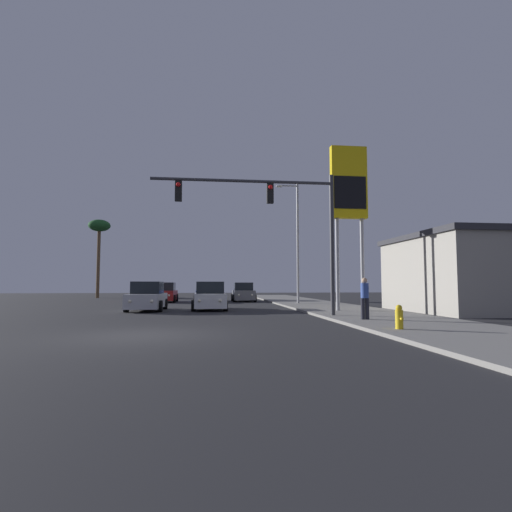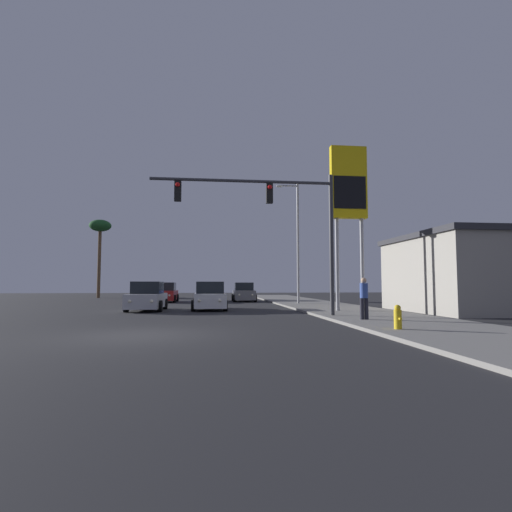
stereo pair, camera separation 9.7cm
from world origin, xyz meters
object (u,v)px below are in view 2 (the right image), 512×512
object	(u,v)px
car_white	(210,297)
fire_hydrant	(398,317)
car_black	(148,291)
car_silver	(147,297)
gas_station_sign	(349,191)
car_grey	(244,293)
traffic_light_mast	(279,213)
street_lamp	(296,236)
car_blue	(206,293)
car_red	(165,293)
palm_tree_far	(100,230)
pedestrian_on_sidewalk	(364,296)

from	to	relation	value
car_white	fire_hydrant	xyz separation A→B (m)	(5.95, -12.09, -0.27)
car_black	fire_hydrant	world-z (taller)	car_black
car_silver	fire_hydrant	xyz separation A→B (m)	(9.56, -11.78, -0.27)
gas_station_sign	car_grey	bearing A→B (deg)	107.08
traffic_light_mast	street_lamp	size ratio (longest dim) A/B	0.93
car_blue	traffic_light_mast	xyz separation A→B (m)	(3.51, -18.43, 4.02)
car_red	palm_tree_far	distance (m)	15.70
car_black	traffic_light_mast	bearing A→B (deg)	108.14
car_blue	street_lamp	bearing A→B (deg)	132.09
car_silver	car_black	world-z (taller)	same
car_silver	street_lamp	distance (m)	12.19
fire_hydrant	car_white	bearing A→B (deg)	116.19
car_silver	gas_station_sign	xyz separation A→B (m)	(11.17, -2.97, 5.86)
car_white	fire_hydrant	bearing A→B (deg)	114.50
car_grey	pedestrian_on_sidewalk	bearing A→B (deg)	99.53
car_blue	traffic_light_mast	distance (m)	19.19
car_blue	gas_station_sign	bearing A→B (deg)	115.26
car_silver	fire_hydrant	bearing A→B (deg)	130.13
car_silver	fire_hydrant	size ratio (longest dim) A/B	5.69
fire_hydrant	palm_tree_far	size ratio (longest dim) A/B	0.09
car_black	fire_hydrant	xyz separation A→B (m)	(12.91, -33.87, -0.27)
car_black	car_white	distance (m)	22.86
car_silver	gas_station_sign	size ratio (longest dim) A/B	0.48
car_blue	palm_tree_far	xyz separation A→B (m)	(-12.12, 10.10, 6.89)
car_red	gas_station_sign	xyz separation A→B (m)	(11.40, -14.29, 5.86)
car_red	traffic_light_mast	world-z (taller)	traffic_light_mast
car_grey	street_lamp	xyz separation A→B (m)	(3.43, -6.50, 4.36)
car_black	street_lamp	distance (m)	21.81
car_red	gas_station_sign	world-z (taller)	gas_station_sign
car_red	street_lamp	distance (m)	12.61
street_lamp	car_blue	bearing A→B (deg)	134.05
car_black	gas_station_sign	xyz separation A→B (m)	(14.52, -25.05, 5.86)
car_red	palm_tree_far	bearing A→B (deg)	-51.99
fire_hydrant	palm_tree_far	world-z (taller)	palm_tree_far
palm_tree_far	traffic_light_mast	bearing A→B (deg)	-61.30
car_silver	car_white	bearing A→B (deg)	-174.02
car_silver	car_grey	distance (m)	13.62
car_silver	gas_station_sign	distance (m)	12.95
car_silver	car_black	distance (m)	22.34
car_silver	palm_tree_far	size ratio (longest dim) A/B	0.49
gas_station_sign	pedestrian_on_sidewalk	distance (m)	7.84
palm_tree_far	pedestrian_on_sidewalk	bearing A→B (deg)	-58.77
car_black	traffic_light_mast	distance (m)	30.15
car_white	palm_tree_far	distance (m)	26.36
car_silver	car_black	xyz separation A→B (m)	(-3.35, 22.08, 0.00)
car_black	car_blue	xyz separation A→B (m)	(6.61, -9.68, 0.00)
car_black	car_grey	world-z (taller)	same
fire_hydrant	palm_tree_far	xyz separation A→B (m)	(-18.41, 34.28, 7.16)
car_grey	palm_tree_far	world-z (taller)	palm_tree_far
car_grey	street_lamp	world-z (taller)	street_lamp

